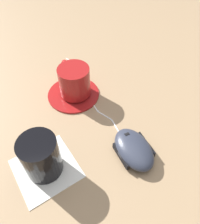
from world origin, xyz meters
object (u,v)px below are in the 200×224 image
Objects in this scene: saucer at (73,94)px; drinking_glass at (41,157)px; computer_mouse at (134,149)px; coffee_cup at (74,80)px.

drinking_glass is (-0.07, -0.19, 0.04)m from saucer.
drinking_glass is at bearing -111.20° from saucer.
drinking_glass reaches higher than computer_mouse.
saucer is 0.21m from computer_mouse.
saucer is at bearing 118.09° from computer_mouse.
saucer is 0.20m from drinking_glass.
drinking_glass reaches higher than saucer.
coffee_cup is 0.20m from drinking_glass.
coffee_cup is at bearing 17.79° from saucer.
coffee_cup is at bearing 116.67° from computer_mouse.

